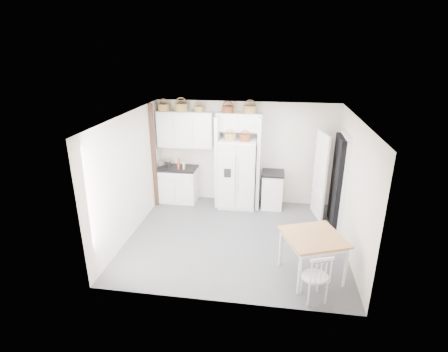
# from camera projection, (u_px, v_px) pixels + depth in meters

# --- Properties ---
(floor) EXTENTS (4.50, 4.50, 0.00)m
(floor) POSITION_uv_depth(u_px,v_px,m) (235.00, 238.00, 7.47)
(floor) COLOR #3D3C44
(floor) RESTS_ON ground
(ceiling) EXTENTS (4.50, 4.50, 0.00)m
(ceiling) POSITION_uv_depth(u_px,v_px,m) (237.00, 117.00, 6.56)
(ceiling) COLOR white
(ceiling) RESTS_ON wall_back
(wall_back) EXTENTS (4.50, 0.00, 4.50)m
(wall_back) POSITION_uv_depth(u_px,v_px,m) (245.00, 153.00, 8.87)
(wall_back) COLOR silver
(wall_back) RESTS_ON floor
(wall_left) EXTENTS (0.00, 4.00, 4.00)m
(wall_left) POSITION_uv_depth(u_px,v_px,m) (130.00, 176.00, 7.33)
(wall_left) COLOR silver
(wall_left) RESTS_ON floor
(wall_right) EXTENTS (0.00, 4.00, 4.00)m
(wall_right) POSITION_uv_depth(u_px,v_px,m) (353.00, 188.00, 6.70)
(wall_right) COLOR silver
(wall_right) RESTS_ON floor
(refrigerator) EXTENTS (0.90, 0.72, 1.73)m
(refrigerator) POSITION_uv_depth(u_px,v_px,m) (238.00, 173.00, 8.71)
(refrigerator) COLOR silver
(refrigerator) RESTS_ON floor
(base_cab_left) EXTENTS (0.96, 0.61, 0.89)m
(base_cab_left) POSITION_uv_depth(u_px,v_px,m) (178.00, 185.00, 9.13)
(base_cab_left) COLOR silver
(base_cab_left) RESTS_ON floor
(base_cab_right) EXTENTS (0.50, 0.61, 0.89)m
(base_cab_right) POSITION_uv_depth(u_px,v_px,m) (272.00, 190.00, 8.79)
(base_cab_right) COLOR silver
(base_cab_right) RESTS_ON floor
(dining_table) EXTENTS (1.24, 1.24, 0.80)m
(dining_table) POSITION_uv_depth(u_px,v_px,m) (312.00, 256.00, 6.13)
(dining_table) COLOR #A76836
(dining_table) RESTS_ON floor
(windsor_chair) EXTENTS (0.53, 0.50, 0.87)m
(windsor_chair) POSITION_uv_depth(u_px,v_px,m) (315.00, 277.00, 5.52)
(windsor_chair) COLOR silver
(windsor_chair) RESTS_ON floor
(counter_left) EXTENTS (1.00, 0.65, 0.04)m
(counter_left) POSITION_uv_depth(u_px,v_px,m) (177.00, 168.00, 8.97)
(counter_left) COLOR black
(counter_left) RESTS_ON base_cab_left
(counter_right) EXTENTS (0.54, 0.65, 0.04)m
(counter_right) POSITION_uv_depth(u_px,v_px,m) (273.00, 173.00, 8.62)
(counter_right) COLOR black
(counter_right) RESTS_ON base_cab_right
(toaster) EXTENTS (0.30, 0.22, 0.19)m
(toaster) POSITION_uv_depth(u_px,v_px,m) (165.00, 163.00, 8.96)
(toaster) COLOR silver
(toaster) RESTS_ON counter_left
(cookbook_red) EXTENTS (0.06, 0.18, 0.26)m
(cookbook_red) POSITION_uv_depth(u_px,v_px,m) (179.00, 164.00, 8.83)
(cookbook_red) COLOR #B54328
(cookbook_red) RESTS_ON counter_left
(cookbook_cream) EXTENTS (0.04, 0.15, 0.22)m
(cookbook_cream) POSITION_uv_depth(u_px,v_px,m) (184.00, 165.00, 8.82)
(cookbook_cream) COLOR beige
(cookbook_cream) RESTS_ON counter_left
(basket_upper_a) EXTENTS (0.29, 0.29, 0.16)m
(basket_upper_a) POSITION_uv_depth(u_px,v_px,m) (164.00, 107.00, 8.60)
(basket_upper_a) COLOR brown
(basket_upper_a) RESTS_ON upper_cabinet
(basket_upper_b) EXTENTS (0.32, 0.32, 0.19)m
(basket_upper_b) POSITION_uv_depth(u_px,v_px,m) (181.00, 107.00, 8.53)
(basket_upper_b) COLOR brown
(basket_upper_b) RESTS_ON upper_cabinet
(basket_upper_c) EXTENTS (0.24, 0.24, 0.14)m
(basket_upper_c) POSITION_uv_depth(u_px,v_px,m) (199.00, 109.00, 8.48)
(basket_upper_c) COLOR brown
(basket_upper_c) RESTS_ON upper_cabinet
(basket_bridge_a) EXTENTS (0.28, 0.28, 0.16)m
(basket_bridge_a) POSITION_uv_depth(u_px,v_px,m) (228.00, 109.00, 8.37)
(basket_bridge_a) COLOR maroon
(basket_bridge_a) RESTS_ON bridge_cabinet
(basket_bridge_b) EXTENTS (0.31, 0.31, 0.18)m
(basket_bridge_b) POSITION_uv_depth(u_px,v_px,m) (250.00, 109.00, 8.30)
(basket_bridge_b) COLOR brown
(basket_bridge_b) RESTS_ON bridge_cabinet
(basket_fridge_a) EXTENTS (0.27, 0.27, 0.14)m
(basket_fridge_a) POSITION_uv_depth(u_px,v_px,m) (230.00, 138.00, 8.31)
(basket_fridge_a) COLOR brown
(basket_fridge_a) RESTS_ON refrigerator
(basket_fridge_b) EXTENTS (0.26, 0.26, 0.14)m
(basket_fridge_b) POSITION_uv_depth(u_px,v_px,m) (245.00, 138.00, 8.26)
(basket_fridge_b) COLOR maroon
(basket_fridge_b) RESTS_ON refrigerator
(upper_cabinet) EXTENTS (1.40, 0.34, 0.90)m
(upper_cabinet) POSITION_uv_depth(u_px,v_px,m) (186.00, 129.00, 8.71)
(upper_cabinet) COLOR silver
(upper_cabinet) RESTS_ON wall_back
(bridge_cabinet) EXTENTS (1.12, 0.34, 0.45)m
(bridge_cabinet) POSITION_uv_depth(u_px,v_px,m) (239.00, 122.00, 8.44)
(bridge_cabinet) COLOR silver
(bridge_cabinet) RESTS_ON wall_back
(fridge_panel_left) EXTENTS (0.08, 0.60, 2.30)m
(fridge_panel_left) POSITION_uv_depth(u_px,v_px,m) (218.00, 161.00, 8.73)
(fridge_panel_left) COLOR silver
(fridge_panel_left) RESTS_ON floor
(fridge_panel_right) EXTENTS (0.08, 0.60, 2.30)m
(fridge_panel_right) POSITION_uv_depth(u_px,v_px,m) (259.00, 163.00, 8.59)
(fridge_panel_right) COLOR silver
(fridge_panel_right) RESTS_ON floor
(trim_post) EXTENTS (0.09, 0.09, 2.60)m
(trim_post) POSITION_uv_depth(u_px,v_px,m) (154.00, 157.00, 8.57)
(trim_post) COLOR #372117
(trim_post) RESTS_ON floor
(doorway_void) EXTENTS (0.18, 0.85, 2.05)m
(doorway_void) POSITION_uv_depth(u_px,v_px,m) (338.00, 182.00, 7.73)
(doorway_void) COLOR black
(doorway_void) RESTS_ON floor
(door_slab) EXTENTS (0.21, 0.79, 2.05)m
(door_slab) POSITION_uv_depth(u_px,v_px,m) (320.00, 176.00, 8.09)
(door_slab) COLOR white
(door_slab) RESTS_ON floor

